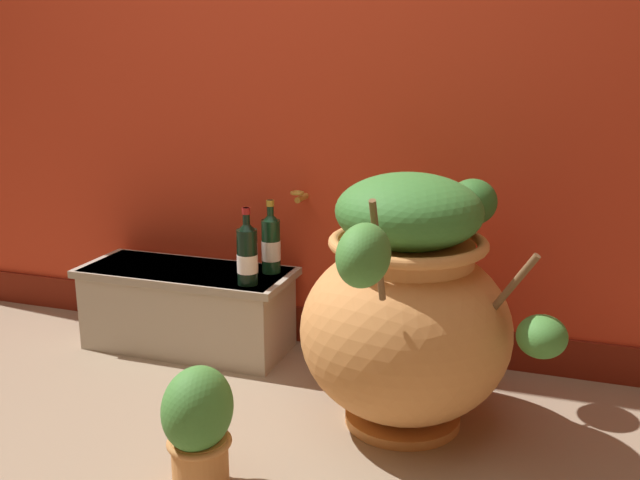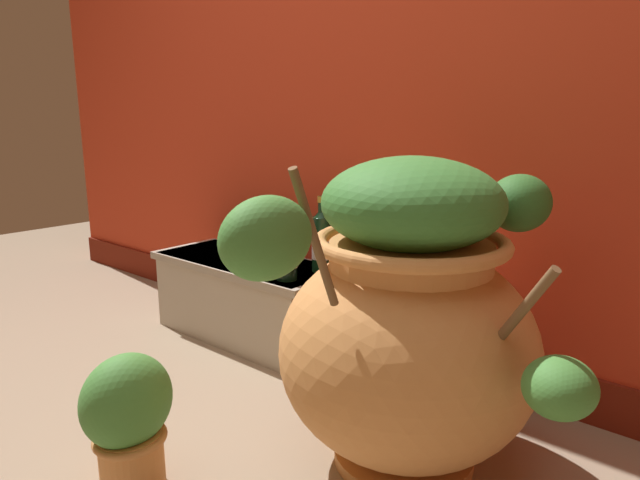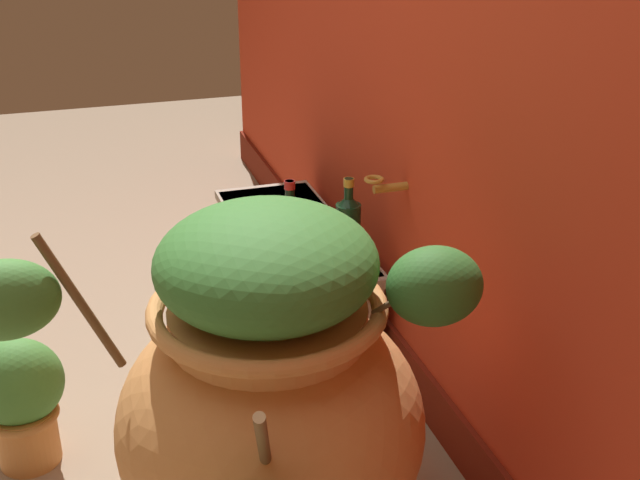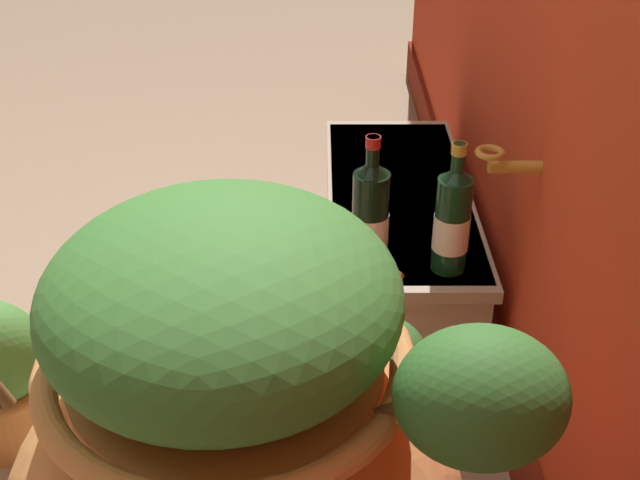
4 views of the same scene
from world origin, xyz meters
The scene contains 5 objects.
ground_plane centered at (0.00, 0.00, 0.00)m, with size 7.00×7.00×0.00m, color gray.
terracotta_urn centered at (0.54, 0.56, 0.40)m, with size 0.85×1.00×0.84m.
stone_ledge centered at (-0.45, 0.89, 0.18)m, with size 0.88×0.36×0.34m.
wine_bottle_left centered at (-0.10, 0.96, 0.46)m, with size 0.08×0.08×0.30m.
wine_bottle_middle centered at (-0.13, 0.79, 0.46)m, with size 0.08×0.08×0.30m.
Camera 4 is at (1.36, 0.68, 1.32)m, focal length 45.55 mm.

